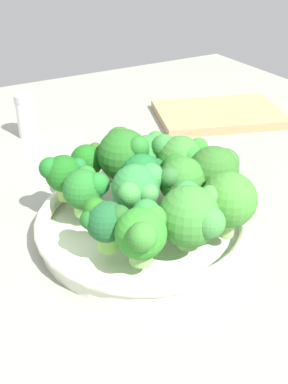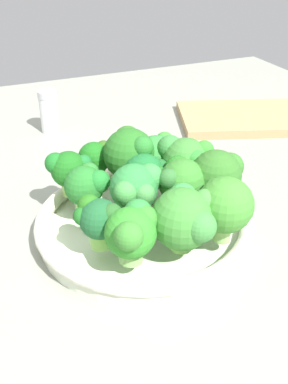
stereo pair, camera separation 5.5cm
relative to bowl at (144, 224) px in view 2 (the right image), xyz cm
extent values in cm
cube|color=gray|center=(2.27, -2.51, -2.89)|extent=(130.00, 130.00, 2.50)
cylinder|color=silver|center=(0.00, 0.00, -0.92)|extent=(25.61, 25.61, 1.45)
torus|color=white|center=(0.00, 0.00, 0.69)|extent=(26.67, 26.67, 1.77)
cylinder|color=#75B14C|center=(-1.01, 7.92, 2.38)|extent=(2.38, 2.38, 1.60)
sphere|color=#3B8331|center=(-1.01, 7.92, 5.37)|extent=(6.75, 6.75, 6.75)
sphere|color=#3C853A|center=(-1.79, 10.33, 5.77)|extent=(3.41, 3.41, 3.41)
sphere|color=green|center=(-1.96, 6.03, 6.77)|extent=(3.13, 3.13, 3.13)
cylinder|color=#8CC458|center=(-4.10, 1.90, 2.83)|extent=(2.37, 2.37, 2.51)
sphere|color=#34792A|center=(-4.10, 1.90, 5.94)|extent=(5.69, 5.69, 5.69)
sphere|color=#23701E|center=(-4.50, -0.13, 6.69)|extent=(3.22, 3.22, 3.22)
sphere|color=#2E672E|center=(-1.97, 2.47, 7.21)|extent=(2.34, 2.34, 2.34)
cylinder|color=#95C358|center=(6.95, -7.99, 2.61)|extent=(2.18, 2.18, 2.07)
sphere|color=#1A631A|center=(6.95, -7.99, 5.16)|extent=(4.67, 4.67, 4.67)
sphere|color=#1B6A22|center=(8.43, -8.62, 6.02)|extent=(2.75, 2.75, 2.75)
sphere|color=#275B21|center=(6.49, -9.54, 5.78)|extent=(1.96, 1.96, 1.96)
sphere|color=#1C6A2B|center=(5.06, -7.69, 5.74)|extent=(2.27, 2.27, 2.27)
cylinder|color=#84C35A|center=(-4.57, -6.56, 2.38)|extent=(2.60, 2.60, 1.60)
sphere|color=#318237|center=(-4.57, -6.56, 5.16)|extent=(6.10, 6.10, 6.10)
sphere|color=#36872E|center=(-6.39, -7.99, 6.71)|extent=(2.52, 2.52, 2.52)
sphere|color=#2A8A2D|center=(-2.23, -5.99, 6.69)|extent=(3.26, 3.26, 3.26)
sphere|color=#2A8E39|center=(-2.35, -7.18, 6.06)|extent=(3.05, 3.05, 3.05)
cylinder|color=#87C34F|center=(-1.04, -2.58, 2.69)|extent=(2.75, 2.75, 2.22)
sphere|color=#1B672C|center=(-1.04, -2.58, 5.48)|extent=(5.19, 5.19, 5.19)
sphere|color=#1D5824|center=(-3.15, -2.89, 5.83)|extent=(2.47, 2.47, 2.47)
sphere|color=#2C5C2A|center=(-1.58, -4.33, 6.53)|extent=(2.27, 2.27, 2.27)
sphere|color=#22661E|center=(-2.14, -0.86, 5.90)|extent=(2.38, 2.38, 2.38)
cylinder|color=#8FD863|center=(6.27, -3.56, 2.47)|extent=(2.52, 2.52, 1.78)
sphere|color=#247127|center=(6.27, -3.56, 4.95)|extent=(4.88, 4.88, 4.88)
sphere|color=#267820|center=(4.35, -3.23, 5.48)|extent=(2.43, 2.43, 2.43)
sphere|color=#21762B|center=(4.78, -2.41, 5.72)|extent=(2.81, 2.81, 2.81)
sphere|color=#29752A|center=(5.13, -5.11, 5.74)|extent=(2.51, 2.51, 2.51)
cylinder|color=#89CE59|center=(6.87, 4.17, 2.62)|extent=(2.32, 2.32, 2.09)
sphere|color=#1C582B|center=(6.87, 4.17, 5.11)|extent=(4.46, 4.46, 4.46)
sphere|color=#246A1A|center=(7.54, 2.79, 6.17)|extent=(2.51, 2.51, 2.51)
sphere|color=#255A24|center=(5.82, 5.10, 6.01)|extent=(2.38, 2.38, 2.38)
sphere|color=#1D6620|center=(8.46, 3.42, 5.46)|extent=(2.11, 2.11, 2.11)
cylinder|color=#9BD471|center=(-5.90, 8.35, 2.87)|extent=(1.86, 1.86, 2.58)
sphere|color=#3E872E|center=(-5.90, 8.35, 6.17)|extent=(6.19, 6.19, 6.19)
sphere|color=#418F39|center=(-3.42, 8.15, 7.15)|extent=(2.56, 2.56, 2.56)
sphere|color=#3F8530|center=(-6.08, 6.24, 6.65)|extent=(3.01, 3.01, 3.01)
cylinder|color=#92D36E|center=(4.78, 7.77, 2.47)|extent=(2.50, 2.50, 1.78)
sphere|color=#308B28|center=(4.78, 7.77, 5.12)|extent=(5.40, 5.40, 5.40)
sphere|color=#2C8436|center=(3.37, 6.40, 6.26)|extent=(3.10, 3.10, 3.10)
sphere|color=#327E29|center=(3.15, 7.27, 5.98)|extent=(3.15, 3.15, 3.15)
sphere|color=#36802C|center=(5.74, 9.85, 6.40)|extent=(2.96, 2.96, 2.96)
cylinder|color=#94CE6B|center=(-8.24, 2.39, 2.94)|extent=(1.98, 1.98, 2.72)
sphere|color=#306A25|center=(-8.24, 2.39, 6.29)|extent=(6.14, 6.14, 6.14)
sphere|color=#317026|center=(-10.41, 1.88, 6.75)|extent=(3.47, 3.47, 3.47)
sphere|color=#33742F|center=(-7.75, 0.72, 6.84)|extent=(2.86, 2.86, 2.86)
cylinder|color=#91CE5F|center=(1.73, 1.13, 2.96)|extent=(2.56, 2.56, 2.76)
sphere|color=#2E833B|center=(1.73, 1.13, 6.15)|extent=(5.56, 5.56, 5.56)
sphere|color=#418741|center=(1.39, 3.34, 6.49)|extent=(2.42, 2.42, 2.42)
sphere|color=#378D3F|center=(-0.24, 1.07, 7.08)|extent=(3.16, 3.16, 3.16)
sphere|color=#3F9040|center=(3.30, 2.61, 6.70)|extent=(2.75, 2.75, 2.75)
cylinder|color=#7AB35D|center=(-0.73, -6.51, 2.93)|extent=(2.16, 2.16, 2.71)
sphere|color=#256720|center=(-0.73, -6.51, 6.48)|extent=(6.75, 6.75, 6.75)
sphere|color=#2C6720|center=(-1.37, -8.80, 7.49)|extent=(3.62, 3.62, 3.62)
sphere|color=#267228|center=(-1.68, -4.34, 8.25)|extent=(2.71, 2.71, 2.71)
cylinder|color=#9BC763|center=(2.91, -10.17, 2.56)|extent=(2.69, 2.69, 1.97)
sphere|color=#1B681A|center=(2.91, -10.17, 4.96)|extent=(4.37, 4.37, 4.37)
sphere|color=#2D5A19|center=(1.49, -10.38, 6.15)|extent=(1.96, 1.96, 1.96)
sphere|color=#2D6023|center=(1.67, -10.45, 5.18)|extent=(2.48, 2.48, 2.48)
cylinder|color=#7BB04D|center=(-6.78, -2.81, 2.91)|extent=(2.44, 2.44, 2.67)
sphere|color=#387B31|center=(-6.78, -2.81, 6.18)|extent=(5.94, 5.94, 5.94)
sphere|color=#357D37|center=(-5.50, -4.46, 7.34)|extent=(3.36, 3.36, 3.36)
sphere|color=#2C7B2C|center=(-7.05, -0.71, 7.07)|extent=(2.74, 2.74, 2.74)
sphere|color=#348C2B|center=(-8.97, -1.84, 7.61)|extent=(2.43, 2.43, 2.43)
cube|color=tan|center=(-32.33, -26.83, -0.84)|extent=(28.18, 23.41, 1.60)
cylinder|color=silver|center=(3.22, -36.71, 1.69)|extent=(3.31, 3.31, 6.66)
cylinder|color=silver|center=(3.22, -36.71, 5.60)|extent=(3.48, 3.48, 1.16)
camera|label=1|loc=(23.32, 41.03, 32.60)|focal=43.35mm
camera|label=2|loc=(18.40, 43.46, 32.60)|focal=43.35mm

